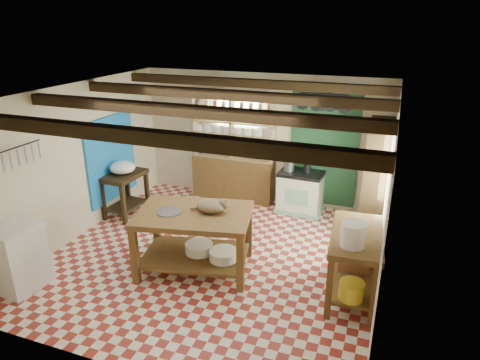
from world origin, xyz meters
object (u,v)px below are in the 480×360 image
(stove, at_px, (300,192))
(prep_table, at_px, (125,194))
(white_cabinet, at_px, (18,257))
(cat, at_px, (211,206))
(right_counter, at_px, (354,265))
(work_table, at_px, (195,241))

(stove, xyz_separation_m, prep_table, (-3.11, -1.30, 0.02))
(white_cabinet, relative_size, cat, 2.23)
(prep_table, bearing_deg, right_counter, -10.96)
(stove, relative_size, cat, 1.96)
(white_cabinet, xyz_separation_m, right_counter, (4.40, 1.42, 0.00))
(white_cabinet, height_order, cat, cat)
(work_table, bearing_deg, stove, 55.83)
(white_cabinet, bearing_deg, cat, 35.71)
(prep_table, bearing_deg, cat, -23.22)
(stove, xyz_separation_m, right_counter, (1.27, -2.41, 0.06))
(white_cabinet, bearing_deg, right_counter, 22.88)
(right_counter, relative_size, cat, 3.11)
(white_cabinet, height_order, right_counter, same)
(cat, bearing_deg, white_cabinet, -171.32)
(work_table, bearing_deg, cat, 11.31)
(stove, xyz_separation_m, cat, (-0.80, -2.45, 0.63))
(white_cabinet, xyz_separation_m, cat, (2.33, 1.38, 0.56))
(right_counter, height_order, cat, cat)
(stove, distance_m, cat, 2.65)
(prep_table, bearing_deg, white_cabinet, -87.19)
(prep_table, distance_m, right_counter, 4.52)
(work_table, distance_m, right_counter, 2.31)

